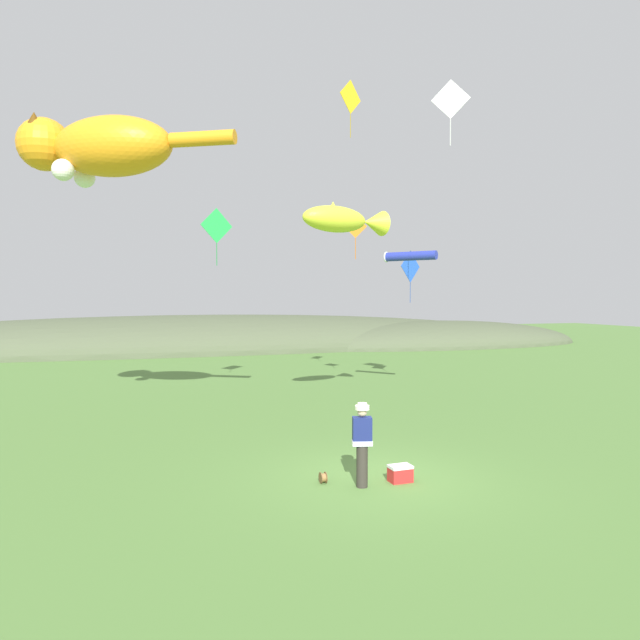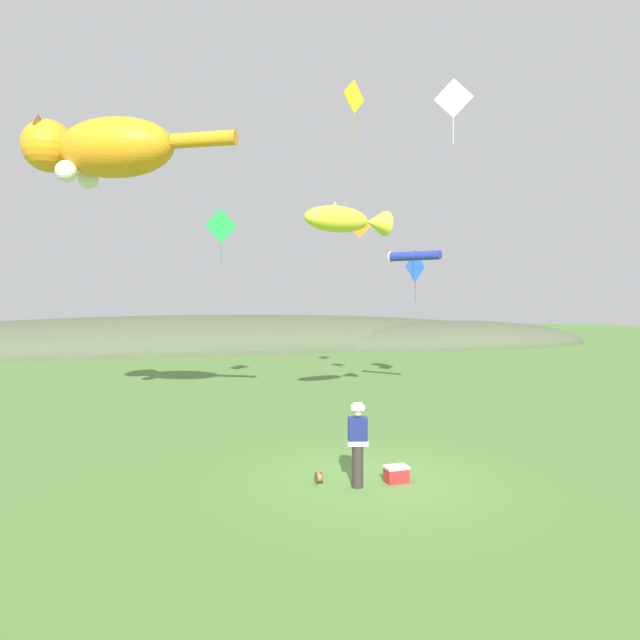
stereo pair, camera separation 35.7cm
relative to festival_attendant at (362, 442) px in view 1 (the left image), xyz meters
The scene contains 13 objects.
ground_plane 1.13m from the festival_attendant, 35.30° to the left, with size 120.00×120.00×0.00m, color #517A38.
distant_hill_ridge 33.11m from the festival_attendant, 81.98° to the left, with size 62.55×13.05×5.28m.
festival_attendant is the anchor object (origin of this frame).
kite_spool 1.19m from the festival_attendant, 145.72° to the left, with size 0.13×0.24×0.24m.
picnic_cooler 1.20m from the festival_attendant, ahead, with size 0.50×0.35×0.36m.
kite_giant_cat 12.35m from the festival_attendant, 124.48° to the left, with size 6.41×4.04×2.15m.
kite_fish_windsock 9.49m from the festival_attendant, 72.43° to the left, with size 3.45×1.79×1.03m.
kite_tube_streamer 12.10m from the festival_attendant, 57.95° to the left, with size 1.68×1.91×0.44m.
kite_diamond_gold 14.88m from the festival_attendant, 70.25° to the left, with size 1.11×0.68×2.19m.
kite_diamond_blue 14.59m from the festival_attendant, 58.82° to the left, with size 1.26×0.67×2.31m.
kite_diamond_orange 13.83m from the festival_attendant, 68.97° to the left, with size 0.88×0.43×1.87m.
kite_diamond_green 13.71m from the festival_attendant, 95.98° to the left, with size 1.35×0.48×2.32m.
kite_diamond_white 12.88m from the festival_attendant, 47.17° to the left, with size 1.11×0.72×2.21m.
Camera 1 is at (-5.02, -11.31, 3.99)m, focal length 32.00 mm.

